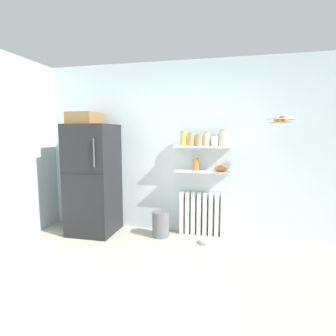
{
  "coord_description": "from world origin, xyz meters",
  "views": [
    {
      "loc": [
        0.69,
        -2.03,
        1.52
      ],
      "look_at": [
        -0.14,
        1.6,
        1.05
      ],
      "focal_mm": 28.73,
      "sensor_mm": 36.0,
      "label": 1
    }
  ],
  "objects_px": {
    "refrigerator": "(93,177)",
    "vase": "(196,164)",
    "pet_food_bowl": "(207,242)",
    "storage_jar_5": "(223,138)",
    "storage_jar_2": "(199,140)",
    "storage_jar_1": "(191,139)",
    "storage_jar_3": "(207,139)",
    "storage_jar_4": "(215,140)",
    "shelf_bowl": "(221,168)",
    "radiator": "(202,214)",
    "hanging_fruit_basket": "(281,120)",
    "storage_jar_0": "(184,139)",
    "trash_bin": "(161,224)"
  },
  "relations": [
    {
      "from": "storage_jar_0",
      "to": "storage_jar_3",
      "type": "bearing_deg",
      "value": 0.0
    },
    {
      "from": "storage_jar_0",
      "to": "storage_jar_5",
      "type": "relative_size",
      "value": 0.91
    },
    {
      "from": "storage_jar_0",
      "to": "trash_bin",
      "type": "relative_size",
      "value": 0.56
    },
    {
      "from": "storage_jar_2",
      "to": "storage_jar_4",
      "type": "bearing_deg",
      "value": 0.0
    },
    {
      "from": "refrigerator",
      "to": "storage_jar_4",
      "type": "xyz_separation_m",
      "value": [
        1.82,
        0.22,
        0.56
      ]
    },
    {
      "from": "storage_jar_1",
      "to": "storage_jar_2",
      "type": "bearing_deg",
      "value": 0.0
    },
    {
      "from": "storage_jar_0",
      "to": "storage_jar_5",
      "type": "bearing_deg",
      "value": 0.0
    },
    {
      "from": "storage_jar_4",
      "to": "hanging_fruit_basket",
      "type": "height_order",
      "value": "hanging_fruit_basket"
    },
    {
      "from": "vase",
      "to": "shelf_bowl",
      "type": "distance_m",
      "value": 0.36
    },
    {
      "from": "storage_jar_2",
      "to": "trash_bin",
      "type": "bearing_deg",
      "value": -161.19
    },
    {
      "from": "hanging_fruit_basket",
      "to": "refrigerator",
      "type": "bearing_deg",
      "value": 178.8
    },
    {
      "from": "storage_jar_1",
      "to": "storage_jar_2",
      "type": "height_order",
      "value": "storage_jar_1"
    },
    {
      "from": "storage_jar_3",
      "to": "shelf_bowl",
      "type": "bearing_deg",
      "value": 0.0
    },
    {
      "from": "storage_jar_4",
      "to": "shelf_bowl",
      "type": "xyz_separation_m",
      "value": [
        0.09,
        0.0,
        -0.4
      ]
    },
    {
      "from": "storage_jar_0",
      "to": "storage_jar_1",
      "type": "xyz_separation_m",
      "value": [
        0.11,
        0.0,
        -0.01
      ]
    },
    {
      "from": "refrigerator",
      "to": "storage_jar_3",
      "type": "distance_m",
      "value": 1.82
    },
    {
      "from": "vase",
      "to": "trash_bin",
      "type": "xyz_separation_m",
      "value": [
        -0.49,
        -0.18,
        -0.89
      ]
    },
    {
      "from": "storage_jar_0",
      "to": "pet_food_bowl",
      "type": "relative_size",
      "value": 1.02
    },
    {
      "from": "storage_jar_3",
      "to": "shelf_bowl",
      "type": "xyz_separation_m",
      "value": [
        0.2,
        0.0,
        -0.43
      ]
    },
    {
      "from": "refrigerator",
      "to": "hanging_fruit_basket",
      "type": "bearing_deg",
      "value": -1.2
    },
    {
      "from": "refrigerator",
      "to": "storage_jar_3",
      "type": "xyz_separation_m",
      "value": [
        1.71,
        0.22,
        0.58
      ]
    },
    {
      "from": "storage_jar_1",
      "to": "storage_jar_3",
      "type": "relative_size",
      "value": 0.92
    },
    {
      "from": "refrigerator",
      "to": "vase",
      "type": "bearing_deg",
      "value": 8.12
    },
    {
      "from": "storage_jar_5",
      "to": "radiator",
      "type": "bearing_deg",
      "value": 174.0
    },
    {
      "from": "storage_jar_5",
      "to": "storage_jar_3",
      "type": "bearing_deg",
      "value": -180.0
    },
    {
      "from": "vase",
      "to": "pet_food_bowl",
      "type": "height_order",
      "value": "vase"
    },
    {
      "from": "vase",
      "to": "storage_jar_2",
      "type": "bearing_deg",
      "value": 0.0
    },
    {
      "from": "radiator",
      "to": "hanging_fruit_basket",
      "type": "bearing_deg",
      "value": -17.04
    },
    {
      "from": "storage_jar_5",
      "to": "storage_jar_2",
      "type": "bearing_deg",
      "value": -180.0
    },
    {
      "from": "storage_jar_4",
      "to": "storage_jar_5",
      "type": "bearing_deg",
      "value": 0.0
    },
    {
      "from": "shelf_bowl",
      "to": "trash_bin",
      "type": "relative_size",
      "value": 0.47
    },
    {
      "from": "storage_jar_2",
      "to": "shelf_bowl",
      "type": "distance_m",
      "value": 0.51
    },
    {
      "from": "storage_jar_0",
      "to": "storage_jar_1",
      "type": "distance_m",
      "value": 0.11
    },
    {
      "from": "storage_jar_3",
      "to": "storage_jar_2",
      "type": "bearing_deg",
      "value": 180.0
    },
    {
      "from": "refrigerator",
      "to": "storage_jar_4",
      "type": "bearing_deg",
      "value": 6.93
    },
    {
      "from": "storage_jar_0",
      "to": "shelf_bowl",
      "type": "distance_m",
      "value": 0.69
    },
    {
      "from": "refrigerator",
      "to": "storage_jar_5",
      "type": "distance_m",
      "value": 2.04
    },
    {
      "from": "storage_jar_1",
      "to": "shelf_bowl",
      "type": "distance_m",
      "value": 0.6
    },
    {
      "from": "storage_jar_0",
      "to": "hanging_fruit_basket",
      "type": "bearing_deg",
      "value": -12.14
    },
    {
      "from": "pet_food_bowl",
      "to": "hanging_fruit_basket",
      "type": "xyz_separation_m",
      "value": [
        0.89,
        0.02,
        1.68
      ]
    },
    {
      "from": "storage_jar_4",
      "to": "hanging_fruit_basket",
      "type": "bearing_deg",
      "value": -18.44
    },
    {
      "from": "storage_jar_4",
      "to": "shelf_bowl",
      "type": "bearing_deg",
      "value": 0.0
    },
    {
      "from": "shelf_bowl",
      "to": "storage_jar_0",
      "type": "bearing_deg",
      "value": 180.0
    },
    {
      "from": "refrigerator",
      "to": "radiator",
      "type": "relative_size",
      "value": 2.72
    },
    {
      "from": "refrigerator",
      "to": "pet_food_bowl",
      "type": "xyz_separation_m",
      "value": [
        1.76,
        -0.08,
        -0.85
      ]
    },
    {
      "from": "storage_jar_3",
      "to": "pet_food_bowl",
      "type": "distance_m",
      "value": 1.46
    },
    {
      "from": "vase",
      "to": "hanging_fruit_basket",
      "type": "xyz_separation_m",
      "value": [
        1.1,
        -0.28,
        0.62
      ]
    },
    {
      "from": "storage_jar_5",
      "to": "shelf_bowl",
      "type": "distance_m",
      "value": 0.44
    },
    {
      "from": "pet_food_bowl",
      "to": "storage_jar_1",
      "type": "bearing_deg",
      "value": 132.97
    },
    {
      "from": "storage_jar_3",
      "to": "storage_jar_4",
      "type": "height_order",
      "value": "storage_jar_3"
    }
  ]
}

